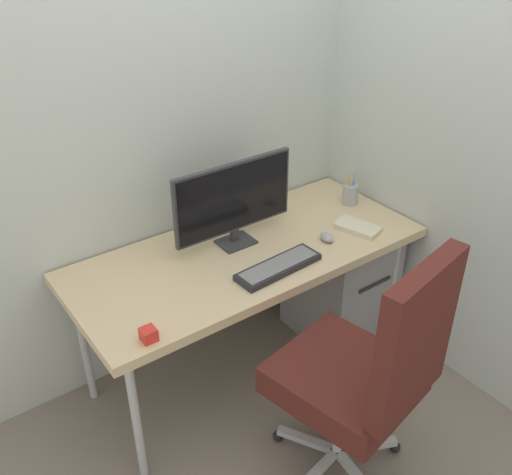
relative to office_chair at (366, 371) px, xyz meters
name	(u,v)px	position (x,y,z in m)	size (l,w,h in m)	color
ground_plane	(248,365)	(0.02, 0.79, -0.59)	(8.00, 8.00, 0.00)	slate
wall_back	(196,79)	(0.02, 1.18, 0.81)	(3.26, 0.04, 2.80)	#B7C1BC
wall_side_right	(434,79)	(0.87, 0.56, 0.81)	(0.04, 2.33, 2.80)	#B7C1BC
desk	(247,258)	(0.02, 0.79, 0.07)	(1.64, 0.71, 0.71)	#D1B78C
office_chair	(366,371)	(0.00, 0.00, 0.00)	(0.57, 0.62, 1.12)	black
filing_cabinet	(339,282)	(0.60, 0.75, -0.28)	(0.43, 0.48, 0.62)	gray
monitor	(234,200)	(0.01, 0.88, 0.34)	(0.60, 0.13, 0.40)	#333338
keyboard	(278,267)	(0.04, 0.58, 0.13)	(0.41, 0.15, 0.03)	black
mouse	(327,237)	(0.37, 0.64, 0.14)	(0.05, 0.08, 0.04)	#9EA0A5
pen_holder	(350,194)	(0.72, 0.85, 0.17)	(0.08, 0.08, 0.18)	#9EA0A5
notebook	(357,228)	(0.55, 0.62, 0.13)	(0.11, 0.21, 0.03)	beige
desk_clamp_accessory	(149,334)	(-0.63, 0.50, 0.15)	(0.06, 0.06, 0.05)	red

